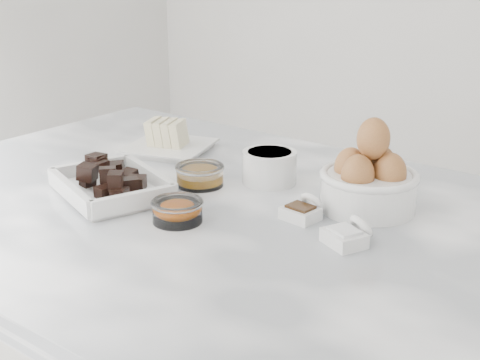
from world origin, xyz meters
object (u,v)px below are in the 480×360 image
(zest_bowl, at_px, (177,210))
(chocolate_dish, at_px, (111,182))
(egg_bowl, at_px, (369,180))
(butter_plate, at_px, (168,140))
(salt_spoon, at_px, (348,235))
(honey_bowl, at_px, (200,175))
(sugar_ramekin, at_px, (269,166))
(vanilla_spoon, at_px, (303,210))

(zest_bowl, bearing_deg, chocolate_dish, 174.48)
(egg_bowl, relative_size, zest_bowl, 1.94)
(butter_plate, bearing_deg, zest_bowl, -44.62)
(salt_spoon, bearing_deg, zest_bowl, -160.53)
(chocolate_dish, bearing_deg, honey_bowl, 56.33)
(egg_bowl, distance_m, zest_bowl, 0.30)
(sugar_ramekin, relative_size, zest_bowl, 1.19)
(egg_bowl, bearing_deg, butter_plate, 175.40)
(butter_plate, relative_size, zest_bowl, 2.44)
(chocolate_dish, relative_size, salt_spoon, 2.94)
(egg_bowl, bearing_deg, zest_bowl, -132.67)
(sugar_ramekin, relative_size, vanilla_spoon, 1.39)
(chocolate_dish, xyz_separation_m, sugar_ramekin, (0.17, 0.21, 0.01))
(butter_plate, bearing_deg, salt_spoon, -18.83)
(egg_bowl, xyz_separation_m, honey_bowl, (-0.28, -0.08, -0.03))
(zest_bowl, height_order, vanilla_spoon, vanilla_spoon)
(sugar_ramekin, relative_size, honey_bowl, 1.11)
(honey_bowl, distance_m, salt_spoon, 0.32)
(honey_bowl, bearing_deg, sugar_ramekin, 44.59)
(sugar_ramekin, relative_size, egg_bowl, 0.61)
(chocolate_dish, relative_size, zest_bowl, 3.01)
(egg_bowl, relative_size, salt_spoon, 1.90)
(honey_bowl, bearing_deg, butter_plate, 147.84)
(chocolate_dish, xyz_separation_m, honey_bowl, (0.08, 0.13, -0.00))
(egg_bowl, xyz_separation_m, salt_spoon, (0.04, -0.13, -0.03))
(egg_bowl, bearing_deg, salt_spoon, -73.54)
(chocolate_dish, height_order, vanilla_spoon, chocolate_dish)
(honey_bowl, xyz_separation_m, vanilla_spoon, (0.22, -0.02, -0.01))
(honey_bowl, xyz_separation_m, zest_bowl, (0.08, -0.14, -0.00))
(chocolate_dish, distance_m, sugar_ramekin, 0.27)
(chocolate_dish, height_order, salt_spoon, chocolate_dish)
(sugar_ramekin, xyz_separation_m, zest_bowl, (-0.01, -0.23, -0.01))
(chocolate_dish, distance_m, vanilla_spoon, 0.32)
(chocolate_dish, relative_size, vanilla_spoon, 3.52)
(honey_bowl, relative_size, salt_spoon, 1.05)
(chocolate_dish, bearing_deg, vanilla_spoon, 19.67)
(egg_bowl, bearing_deg, vanilla_spoon, -122.09)
(vanilla_spoon, bearing_deg, sugar_ramekin, 142.80)
(chocolate_dish, relative_size, egg_bowl, 1.55)
(butter_plate, distance_m, vanilla_spoon, 0.42)
(sugar_ramekin, distance_m, honey_bowl, 0.12)
(butter_plate, height_order, sugar_ramekin, butter_plate)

